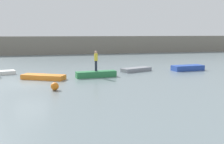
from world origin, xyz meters
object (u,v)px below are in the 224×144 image
rowboat_blue (188,68)px  mooring_buoy (55,86)px  rowboat_orange (43,77)px  rowboat_green (96,74)px  rowboat_grey (136,69)px  person_yellow_shirt (96,60)px

rowboat_blue → mooring_buoy: (-14.11, -6.63, 0.01)m
rowboat_orange → mooring_buoy: mooring_buoy is taller
rowboat_green → rowboat_grey: size_ratio=1.10×
rowboat_grey → mooring_buoy: (-8.57, -7.31, 0.09)m
rowboat_orange → rowboat_blue: (14.89, 1.89, 0.07)m
person_yellow_shirt → mooring_buoy: person_yellow_shirt is taller
rowboat_orange → rowboat_grey: bearing=43.6°
mooring_buoy → rowboat_grey: bearing=40.4°
rowboat_orange → rowboat_grey: rowboat_orange is taller
rowboat_grey → rowboat_blue: (5.54, -0.68, 0.08)m
mooring_buoy → person_yellow_shirt: bearing=51.0°
person_yellow_shirt → mooring_buoy: 6.23m
rowboat_green → rowboat_orange: bearing=175.3°
rowboat_green → rowboat_grey: 5.39m
rowboat_grey → person_yellow_shirt: size_ratio=1.80×
rowboat_orange → rowboat_green: 4.61m
rowboat_grey → person_yellow_shirt: bearing=-172.3°
rowboat_grey → person_yellow_shirt: person_yellow_shirt is taller
rowboat_orange → mooring_buoy: size_ratio=6.68×
rowboat_green → mooring_buoy: size_ratio=6.45×
person_yellow_shirt → mooring_buoy: bearing=-129.0°
person_yellow_shirt → mooring_buoy: (-3.83, -4.74, -1.29)m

